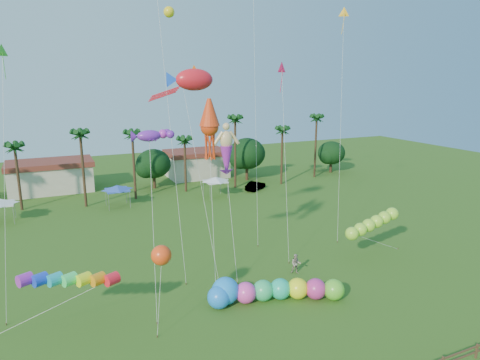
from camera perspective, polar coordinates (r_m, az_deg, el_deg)
name	(u,v)px	position (r m, az deg, el deg)	size (l,w,h in m)	color
ground	(303,342)	(30.85, 8.34, -20.60)	(160.00, 160.00, 0.00)	#285116
tree_line	(171,162)	(68.85, -9.21, 2.40)	(69.46, 8.91, 11.00)	#3A2819
buildings_row	(122,172)	(73.68, -15.40, 1.00)	(35.00, 7.00, 4.00)	beige
tent_row	(118,188)	(59.91, -15.97, -1.09)	(31.00, 4.00, 0.60)	white
car_b	(255,186)	(67.56, 2.06, -0.76)	(1.46, 4.18, 1.38)	#4C4C54
spectator_b	(296,264)	(39.53, 7.47, -11.03)	(0.89, 0.69, 1.83)	gray
caterpillar_inflatable	(273,290)	(34.93, 4.45, -14.43)	(10.29, 5.24, 2.15)	#F440AF
blue_ball	(219,297)	(33.91, -2.83, -15.33)	(1.79, 1.79, 1.79)	#1A7CF2
rainbow_tube	(88,284)	(31.79, -19.64, -12.88)	(9.91, 2.97, 3.97)	red
green_worm	(352,234)	(41.95, 14.70, -6.93)	(10.15, 2.63, 3.69)	#9CE432
orange_ball_kite	(161,255)	(29.39, -10.45, -9.85)	(1.78, 1.78, 6.38)	#FF4514
merman_kite	(226,152)	(39.16, -1.82, 3.69)	(2.19, 5.68, 12.89)	#E1BD80
fish_kite	(194,80)	(38.88, -6.11, 13.15)	(5.30, 6.62, 18.15)	red
squid_kite	(210,127)	(34.13, -4.08, 7.06)	(1.81, 4.22, 15.77)	red
lobster_kite	(149,136)	(32.54, -12.01, 5.77)	(3.56, 5.51, 13.65)	purple
delta_kite_red	(282,71)	(42.30, 5.61, 14.26)	(1.94, 4.65, 18.77)	#F91B55
delta_kite_yellow	(344,18)	(48.59, 13.67, 20.29)	(2.55, 3.95, 24.40)	#FFB01A
delta_kite_green	(2,57)	(35.75, -29.12, 14.10)	(2.16, 4.46, 19.60)	green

